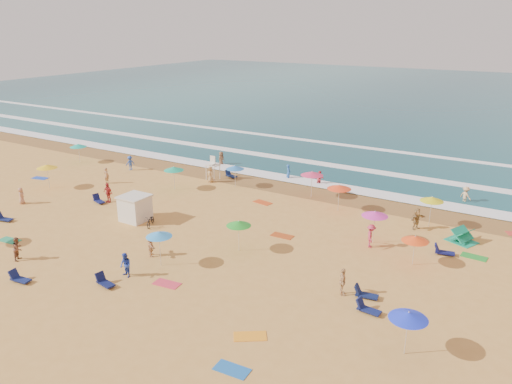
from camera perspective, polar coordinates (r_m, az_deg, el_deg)
The scene contains 13 objects.
ground at distance 40.19m, azimuth -7.08°, elevation -3.88°, with size 220.00×220.00×0.00m, color gold.
ocean at distance 116.35m, azimuth 19.59°, elevation 10.13°, with size 220.00×140.00×0.18m, color #0C4756.
wet_sand at distance 49.95m, azimuth 1.73°, elevation 0.85°, with size 220.00×220.00×0.00m, color olive.
surf_foam at distance 57.46m, azimuth 6.06°, elevation 3.26°, with size 200.00×18.70×0.05m.
cabana at distance 41.88m, azimuth -13.64°, elevation -1.86°, with size 2.00×2.00×2.00m, color silver.
cabana_roof at distance 41.53m, azimuth -13.75°, elevation -0.49°, with size 2.20×2.20×0.12m, color silver.
bicycle at distance 40.63m, azimuth -11.95°, elevation -3.22°, with size 0.60×1.71×0.90m, color black.
lifeguard_stand at distance 51.56m, azimuth -4.94°, elevation 2.57°, with size 1.20×1.20×2.10m, color white, non-canonical shape.
beach_umbrellas at distance 41.30m, azimuth -4.79°, elevation 0.05°, with size 49.95×24.33×0.77m.
loungers at distance 36.89m, azimuth -6.87°, elevation -5.72°, with size 33.54×26.12×0.34m.
towels at distance 37.14m, azimuth -6.19°, elevation -5.78°, with size 47.00×25.79×0.03m.
popup_tents at distance 32.94m, azimuth 26.43°, elevation -10.03°, with size 9.40×16.94×1.20m.
beachgoers at distance 42.75m, azimuth -1.37°, elevation -1.21°, with size 35.01×29.07×2.06m.
Camera 1 is at (23.22, -28.96, 15.39)m, focal length 35.00 mm.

